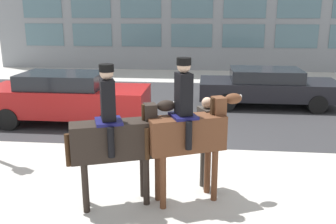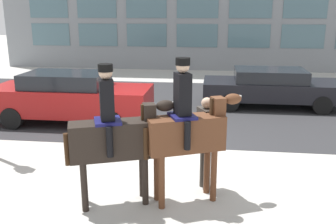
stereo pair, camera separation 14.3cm
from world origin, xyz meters
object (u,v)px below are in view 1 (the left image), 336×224
Objects in this scene: mounted_horse_lead at (115,136)px; street_car_near_lane at (67,97)px; street_car_far_lane at (268,86)px; mounted_horse_companion at (189,129)px; pedestrian_bystander at (206,136)px.

mounted_horse_lead reaches higher than street_car_near_lane.
street_car_far_lane is (6.19, 2.75, -0.10)m from street_car_near_lane.
street_car_far_lane is at bearing 43.39° from mounted_horse_lead.
street_car_far_lane is (3.61, 7.32, -0.54)m from mounted_horse_lead.
mounted_horse_companion is 0.54× the size of street_car_near_lane.
street_car_near_lane is (-3.79, 4.30, -0.52)m from mounted_horse_companion.
street_car_near_lane reaches higher than street_car_far_lane.
pedestrian_bystander is 6.91m from street_car_far_lane.
street_car_near_lane is (-2.59, 4.56, -0.45)m from mounted_horse_lead.
pedestrian_bystander is 0.37× the size of street_car_far_lane.
mounted_horse_companion is 1.43× the size of pedestrian_bystander.
mounted_horse_companion is 7.48m from street_car_far_lane.
mounted_horse_lead is 5.26m from street_car_near_lane.
street_car_near_lane is at bearing 99.17° from mounted_horse_lead.
pedestrian_bystander is (1.50, 0.75, -0.20)m from mounted_horse_lead.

